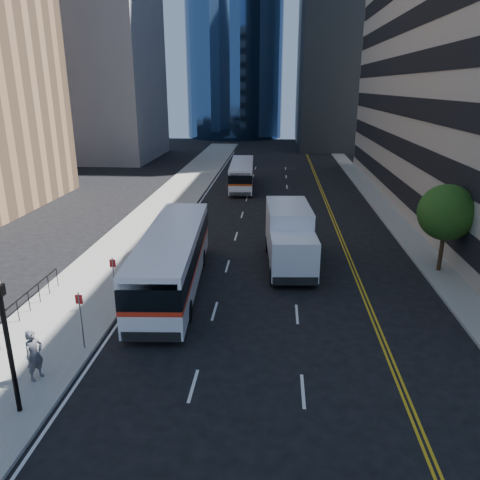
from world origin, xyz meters
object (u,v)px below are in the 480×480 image
at_px(bus_rear, 242,174).
at_px(pedestrian, 34,355).
at_px(box_truck, 289,236).
at_px(street_tree, 447,213).
at_px(bus_front, 173,258).
at_px(lamp_post, 8,342).

distance_m(bus_rear, pedestrian, 35.66).
relative_size(bus_rear, box_truck, 1.43).
bearing_deg(street_tree, box_truck, 177.08).
height_order(street_tree, pedestrian, street_tree).
xyz_separation_m(box_truck, pedestrian, (-9.51, -12.65, -0.73)).
bearing_deg(bus_front, lamp_post, -109.22).
height_order(lamp_post, box_truck, lamp_post).
relative_size(bus_front, box_truck, 1.67).
distance_m(lamp_post, pedestrian, 2.42).
relative_size(lamp_post, bus_front, 0.36).
bearing_deg(box_truck, bus_front, -152.11).
height_order(bus_rear, pedestrian, bus_rear).
relative_size(bus_front, pedestrian, 6.42).
xyz_separation_m(street_tree, bus_rear, (-13.36, 23.11, -2.14)).
bearing_deg(pedestrian, bus_rear, 15.50).
xyz_separation_m(lamp_post, box_truck, (9.22, 14.45, -0.86)).
bearing_deg(street_tree, pedestrian, -146.29).
xyz_separation_m(lamp_post, bus_front, (2.95, 10.54, -0.97)).
bearing_deg(street_tree, bus_rear, 120.04).
bearing_deg(bus_rear, box_truck, -81.07).
bearing_deg(bus_front, street_tree, 9.36).
relative_size(street_tree, box_truck, 0.68).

